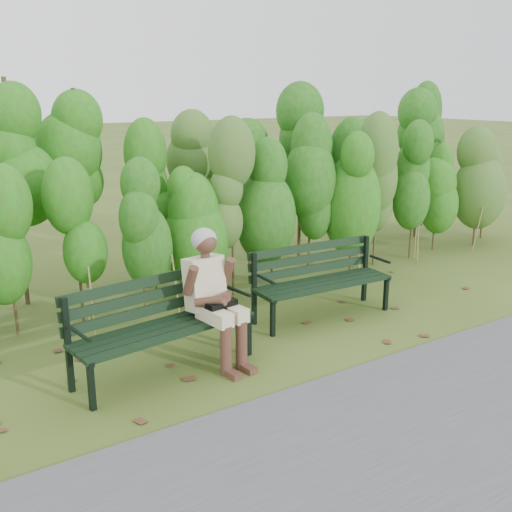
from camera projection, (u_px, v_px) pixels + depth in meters
ground at (275, 337)px, 5.90m from camera, size 80.00×80.00×0.00m
footpath at (459, 442)px, 4.13m from camera, size 60.00×2.50×0.01m
hedge_band at (186, 186)px, 7.07m from camera, size 11.04×1.67×2.42m
leaf_litter at (228, 355)px, 5.50m from camera, size 5.64×2.12×0.01m
bench_left at (159, 318)px, 5.11m from camera, size 1.66×0.71×0.80m
bench_right at (318, 275)px, 6.38m from camera, size 1.56×0.59×0.77m
seated_woman at (213, 289)px, 5.22m from camera, size 0.50×0.73×1.20m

